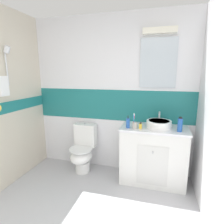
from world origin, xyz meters
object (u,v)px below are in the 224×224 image
at_px(soap_dispenser, 128,123).
at_px(perfume_flask_small, 140,126).
at_px(sink_basin, 159,124).
at_px(mouthwash_bottle, 180,125).
at_px(toilet, 83,150).
at_px(toothbrush_cup, 135,125).

distance_m(soap_dispenser, perfume_flask_small, 0.18).
bearing_deg(sink_basin, mouthwash_bottle, -20.77).
xyz_separation_m(toilet, toothbrush_cup, (0.86, -0.14, 0.54)).
height_order(sink_basin, mouthwash_bottle, sink_basin).
distance_m(toilet, toothbrush_cup, 1.03).
bearing_deg(toilet, toothbrush_cup, -9.01).
xyz_separation_m(sink_basin, perfume_flask_small, (-0.25, -0.10, -0.01)).
bearing_deg(toilet, sink_basin, -0.65).
relative_size(toothbrush_cup, soap_dispenser, 1.22).
bearing_deg(mouthwash_bottle, toilet, 175.47).
height_order(toilet, soap_dispenser, soap_dispenser).
relative_size(toilet, soap_dispenser, 4.40).
xyz_separation_m(toothbrush_cup, soap_dispenser, (-0.10, 0.01, 0.02)).
xyz_separation_m(toothbrush_cup, perfume_flask_small, (0.08, 0.02, -0.01)).
xyz_separation_m(toilet, mouthwash_bottle, (1.46, -0.12, 0.58)).
xyz_separation_m(toilet, soap_dispenser, (0.77, -0.13, 0.56)).
distance_m(mouthwash_bottle, perfume_flask_small, 0.52).
bearing_deg(sink_basin, toothbrush_cup, -159.38).
bearing_deg(soap_dispenser, mouthwash_bottle, 0.93).
bearing_deg(toilet, perfume_flask_small, -7.09).
bearing_deg(perfume_flask_small, soap_dispenser, -176.86).
height_order(toilet, mouthwash_bottle, mouthwash_bottle).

